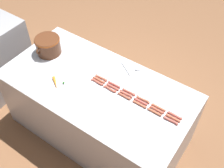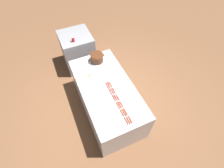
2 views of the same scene
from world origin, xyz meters
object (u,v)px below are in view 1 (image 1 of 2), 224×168
(serving_spoon, at_px, (134,69))
(hot_dog_5, at_px, (97,82))
(hot_dog_3, at_px, (124,96))
(hot_dog_9, at_px, (126,94))
(hot_dog_16, at_px, (114,85))
(carrot, at_px, (56,83))
(hot_dog_0, at_px, (171,121))
(hot_dog_6, at_px, (173,118))
(hot_dog_11, at_px, (99,80))
(bean_pot, at_px, (48,45))
(hot_dog_10, at_px, (113,87))
(hot_dog_1, at_px, (154,112))
(hot_dog_17, at_px, (101,78))
(hot_dog_12, at_px, (175,115))
(hot_dog_14, at_px, (143,100))
(hot_dog_8, at_px, (141,102))
(hot_dog_7, at_px, (157,110))
(hot_dog_4, at_px, (110,89))
(hot_dog_15, at_px, (129,92))
(hot_dog_2, at_px, (140,104))
(hot_dog_13, at_px, (158,107))

(serving_spoon, bearing_deg, hot_dog_5, 151.62)
(hot_dog_3, bearing_deg, hot_dog_9, 0.22)
(hot_dog_16, xyz_separation_m, carrot, (-0.33, 0.51, 0.00))
(hot_dog_0, bearing_deg, hot_dog_6, -6.49)
(hot_dog_11, distance_m, bean_pot, 0.75)
(hot_dog_10, bearing_deg, bean_pot, 87.93)
(hot_dog_9, xyz_separation_m, carrot, (-0.29, 0.67, 0.00))
(hot_dog_3, xyz_separation_m, hot_dog_5, (0.00, 0.33, 0.00))
(hot_dog_1, relative_size, hot_dog_17, 1.00)
(hot_dog_12, xyz_separation_m, hot_dog_14, (-0.00, 0.34, 0.00))
(hot_dog_8, height_order, hot_dog_14, same)
(hot_dog_5, height_order, hot_dog_9, same)
(hot_dog_1, xyz_separation_m, hot_dog_11, (0.03, 0.68, 0.00))
(hot_dog_12, distance_m, bean_pot, 1.59)
(hot_dog_6, bearing_deg, hot_dog_7, 90.45)
(hot_dog_1, relative_size, hot_dog_9, 1.00)
(hot_dog_6, distance_m, hot_dog_9, 0.51)
(hot_dog_4, height_order, hot_dog_15, same)
(hot_dog_4, height_order, hot_dog_10, same)
(hot_dog_7, relative_size, hot_dog_11, 1.00)
(hot_dog_9, bearing_deg, hot_dog_8, -90.60)
(hot_dog_4, distance_m, hot_dog_9, 0.18)
(hot_dog_12, bearing_deg, hot_dog_16, 90.28)
(hot_dog_11, bearing_deg, hot_dog_15, -83.75)
(hot_dog_11, relative_size, serving_spoon, 0.62)
(hot_dog_0, xyz_separation_m, hot_dog_17, (0.07, 0.84, 0.00))
(hot_dog_16, bearing_deg, hot_dog_1, -97.91)
(hot_dog_7, distance_m, hot_dog_12, 0.17)
(hot_dog_0, xyz_separation_m, hot_dog_2, (-0.00, 0.33, 0.00))
(hot_dog_6, height_order, hot_dog_16, same)
(bean_pot, bearing_deg, hot_dog_1, -92.76)
(hot_dog_0, relative_size, hot_dog_12, 1.00)
(hot_dog_3, distance_m, hot_dog_17, 0.34)
(hot_dog_8, relative_size, hot_dog_14, 1.00)
(hot_dog_3, bearing_deg, bean_pot, 86.35)
(hot_dog_0, bearing_deg, hot_dog_2, 90.17)
(hot_dog_7, bearing_deg, carrot, 106.06)
(hot_dog_0, xyz_separation_m, hot_dog_7, (0.04, 0.16, 0.00))
(hot_dog_5, bearing_deg, hot_dog_13, -84.18)
(hot_dog_14, relative_size, serving_spoon, 0.62)
(hot_dog_4, bearing_deg, hot_dog_16, -1.71)
(hot_dog_17, bearing_deg, hot_dog_6, -92.33)
(hot_dog_17, xyz_separation_m, bean_pot, (-0.00, 0.74, 0.10))
(hot_dog_1, distance_m, hot_dog_5, 0.67)
(hot_dog_10, bearing_deg, hot_dog_1, -94.00)
(hot_dog_0, bearing_deg, hot_dog_13, 67.02)
(hot_dog_13, xyz_separation_m, serving_spoon, (0.32, 0.47, -0.00))
(hot_dog_10, bearing_deg, hot_dog_7, -89.90)
(hot_dog_4, bearing_deg, serving_spoon, -6.62)
(hot_dog_9, bearing_deg, hot_dog_17, 83.81)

